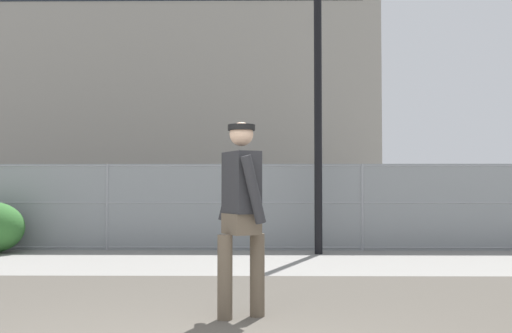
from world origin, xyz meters
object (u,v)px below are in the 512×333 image
(skater, at_px, (241,211))
(street_lamp, at_px, (318,42))
(parked_car_mid, at_px, (396,206))
(parked_car_near, at_px, (152,206))

(skater, height_order, street_lamp, street_lamp)
(street_lamp, bearing_deg, skater, -100.54)
(skater, distance_m, street_lamp, 7.80)
(street_lamp, xyz_separation_m, parked_car_mid, (2.51, 4.36, -3.48))
(street_lamp, distance_m, parked_car_mid, 6.12)
(street_lamp, xyz_separation_m, parked_car_near, (-4.17, 4.32, -3.48))
(skater, bearing_deg, street_lamp, 79.46)
(skater, bearing_deg, parked_car_near, 104.24)
(street_lamp, relative_size, parked_car_near, 1.53)
(street_lamp, bearing_deg, parked_car_near, 133.97)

